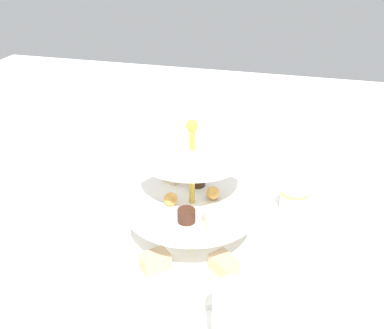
{
  "coord_description": "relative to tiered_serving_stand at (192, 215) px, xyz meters",
  "views": [
    {
      "loc": [
        -0.65,
        -0.18,
        0.54
      ],
      "look_at": [
        0.0,
        0.0,
        0.18
      ],
      "focal_mm": 42.72,
      "sensor_mm": 36.0,
      "label": 1
    }
  ],
  "objects": [
    {
      "name": "tiered_serving_stand",
      "position": [
        0.0,
        0.0,
        0.0
      ],
      "size": [
        0.29,
        0.29,
        0.27
      ],
      "color": "white",
      "rests_on": "ground_plane"
    },
    {
      "name": "water_glass_mid_back",
      "position": [
        0.15,
        0.16,
        -0.03
      ],
      "size": [
        0.06,
        0.06,
        0.11
      ],
      "primitive_type": "cylinder",
      "color": "silver",
      "rests_on": "ground_plane"
    },
    {
      "name": "ground_plane",
      "position": [
        -0.0,
        0.0,
        -0.08
      ],
      "size": [
        2.4,
        2.4,
        0.0
      ],
      "primitive_type": "plane",
      "color": "white"
    },
    {
      "name": "water_glass_tall_right",
      "position": [
        -0.21,
        -0.12,
        -0.02
      ],
      "size": [
        0.07,
        0.07,
        0.12
      ],
      "primitive_type": "cylinder",
      "color": "silver",
      "rests_on": "ground_plane"
    },
    {
      "name": "butter_knife_right",
      "position": [
        0.01,
        -0.29,
        -0.08
      ],
      "size": [
        0.17,
        0.04,
        0.0
      ],
      "primitive_type": "cube",
      "rotation": [
        0.0,
        0.0,
        6.45
      ],
      "color": "silver",
      "rests_on": "ground_plane"
    },
    {
      "name": "butter_knife_left",
      "position": [
        -0.19,
        0.23,
        -0.08
      ],
      "size": [
        0.16,
        0.09,
        0.0
      ],
      "primitive_type": "cube",
      "rotation": [
        0.0,
        0.0,
        3.64
      ],
      "color": "silver",
      "rests_on": "ground_plane"
    },
    {
      "name": "teacup_with_saucer",
      "position": [
        0.19,
        -0.17,
        -0.06
      ],
      "size": [
        0.09,
        0.09,
        0.05
      ],
      "color": "white",
      "rests_on": "ground_plane"
    },
    {
      "name": "water_glass_short_left",
      "position": [
        0.24,
        -0.04,
        -0.05
      ],
      "size": [
        0.06,
        0.06,
        0.07
      ],
      "primitive_type": "cylinder",
      "color": "silver",
      "rests_on": "ground_plane"
    }
  ]
}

